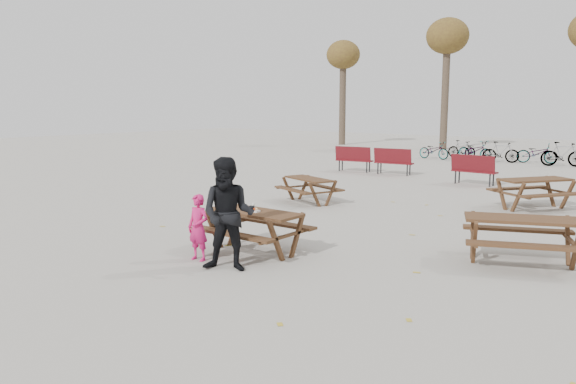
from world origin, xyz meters
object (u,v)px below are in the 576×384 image
Objects in this scene: main_picnic_table at (254,221)px; food_tray at (255,211)px; adult at (228,214)px; picnic_table_east at (522,241)px; child at (198,228)px; picnic_table_far at (534,194)px; picnic_table_north at (309,190)px; soda_bottle at (253,208)px.

main_picnic_table is 0.23m from food_tray.
adult is 1.00× the size of picnic_table_east.
child reaches higher than picnic_table_east.
picnic_table_far is at bearing 69.54° from main_picnic_table.
child is (-0.42, -0.99, -0.01)m from main_picnic_table.
food_tray reaches higher than main_picnic_table.
picnic_table_north is at bearing 152.93° from picnic_table_far.
picnic_table_north is 5.89m from picnic_table_far.
child is 9.31m from picnic_table_far.
food_tray is 5.54m from picnic_table_north.
adult is 9.17m from picnic_table_far.
child is (-0.50, -0.88, -0.27)m from soda_bottle.
picnic_table_north is at bearing 115.52° from food_tray.
picnic_table_north is at bearing 134.41° from picnic_table_east.
main_picnic_table is at bearing 134.62° from food_tray.
soda_bottle is (0.07, -0.11, 0.26)m from main_picnic_table.
picnic_table_north is at bearing 103.22° from child.
adult is at bearing -69.44° from main_picnic_table.
food_tray is 4.63m from picnic_table_east.
main_picnic_table is 0.97× the size of picnic_table_east.
soda_bottle is at bearing -43.92° from picnic_table_north.
soda_bottle is at bearing -165.20° from picnic_table_far.
child is 0.63× the size of adult.
soda_bottle is at bearing -89.96° from food_tray.
food_tray is at bearing -45.38° from main_picnic_table.
picnic_table_far is (3.30, 8.71, -0.18)m from child.
food_tray is 0.10× the size of adult.
adult reaches higher than food_tray.
picnic_table_east is at bearing 29.65° from food_tray.
food_tray is at bearing 90.04° from soda_bottle.
main_picnic_table is at bearing 123.88° from soda_bottle.
main_picnic_table is 4.64m from picnic_table_east.
adult reaches higher than main_picnic_table.
child is 0.73× the size of picnic_table_north.
picnic_table_east reaches higher than picnic_table_north.
picnic_table_north is (-6.39, 2.70, -0.06)m from picnic_table_east.
picnic_table_far is (2.88, 7.71, -0.19)m from main_picnic_table.
child reaches higher than main_picnic_table.
adult is (0.84, -0.11, 0.35)m from child.
picnic_table_east is at bearing 14.16° from adult.
picnic_table_far reaches higher than picnic_table_north.
child is (-0.50, -0.92, -0.21)m from food_tray.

